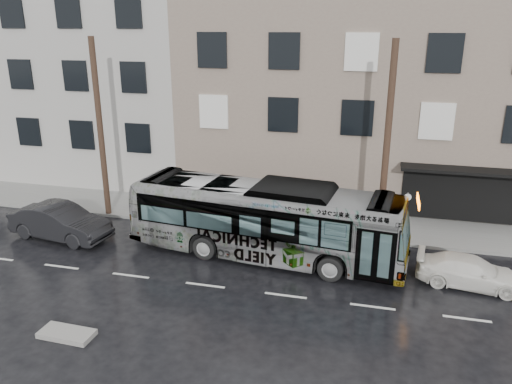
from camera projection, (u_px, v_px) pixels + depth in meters
The scene contains 11 objects.
ground at pixel (225, 258), 21.79m from camera, with size 120.00×120.00×0.00m, color black.
sidewalk at pixel (253, 216), 26.26m from camera, with size 90.00×3.60×0.15m, color gray.
building_taupe at pixel (363, 96), 30.53m from camera, with size 20.00×12.00×11.00m, color gray.
building_grey at pixel (46, 48), 36.43m from camera, with size 26.00×15.00×16.00m, color #A5A39C.
utility_pole_front at pixel (387, 145), 21.82m from camera, with size 0.30×0.30×9.00m, color #3E2A1F.
utility_pole_rear at pixel (100, 129), 25.06m from camera, with size 0.30×0.30×9.00m, color #3E2A1F.
sign_post at pixel (406, 218), 22.63m from camera, with size 0.06×0.06×2.40m, color slate.
bus at pixel (265, 220), 21.47m from camera, with size 2.82×12.07×3.36m, color #B2B2B2.
white_sedan at pixel (471, 272), 19.31m from camera, with size 1.64×4.04×1.17m, color white.
dark_sedan at pixel (60, 222), 23.54m from camera, with size 1.73×4.96×1.63m, color black.
slush_pile at pixel (67, 334), 16.29m from camera, with size 1.80×0.80×0.18m, color #A5A29D.
Camera 1 is at (6.15, -18.78, 9.72)m, focal length 35.00 mm.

